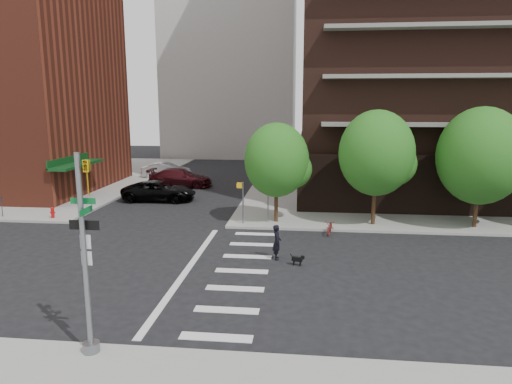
{
  "coord_description": "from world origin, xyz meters",
  "views": [
    {
      "loc": [
        5.76,
        -19.4,
        7.47
      ],
      "look_at": [
        3.0,
        6.0,
        2.5
      ],
      "focal_mm": 32.0,
      "sensor_mm": 36.0,
      "label": 1
    }
  ],
  "objects_px": {
    "parked_car_maroon": "(180,178)",
    "scooter": "(330,227)",
    "traffic_signal": "(87,271)",
    "fire_hydrant": "(53,212)",
    "parked_car_black": "(159,191)",
    "dog_walker": "(277,242)",
    "parked_car_silver": "(167,170)"
  },
  "relations": [
    {
      "from": "parked_car_silver",
      "to": "traffic_signal",
      "type": "bearing_deg",
      "value": -169.37
    },
    {
      "from": "fire_hydrant",
      "to": "parked_car_maroon",
      "type": "relative_size",
      "value": 0.13
    },
    {
      "from": "parked_car_silver",
      "to": "dog_walker",
      "type": "height_order",
      "value": "dog_walker"
    },
    {
      "from": "parked_car_black",
      "to": "parked_car_silver",
      "type": "xyz_separation_m",
      "value": [
        -2.7,
        10.68,
        0.02
      ]
    },
    {
      "from": "traffic_signal",
      "to": "parked_car_maroon",
      "type": "xyz_separation_m",
      "value": [
        -5.03,
        28.01,
        -1.87
      ]
    },
    {
      "from": "dog_walker",
      "to": "traffic_signal",
      "type": "bearing_deg",
      "value": 145.6
    },
    {
      "from": "parked_car_silver",
      "to": "scooter",
      "type": "height_order",
      "value": "parked_car_silver"
    },
    {
      "from": "parked_car_maroon",
      "to": "dog_walker",
      "type": "xyz_separation_m",
      "value": [
        9.97,
        -18.7,
        0.03
      ]
    },
    {
      "from": "fire_hydrant",
      "to": "scooter",
      "type": "relative_size",
      "value": 0.46
    },
    {
      "from": "parked_car_black",
      "to": "parked_car_maroon",
      "type": "distance_m",
      "value": 6.11
    },
    {
      "from": "traffic_signal",
      "to": "parked_car_silver",
      "type": "bearing_deg",
      "value": 103.35
    },
    {
      "from": "scooter",
      "to": "dog_walker",
      "type": "distance_m",
      "value": 5.48
    },
    {
      "from": "scooter",
      "to": "dog_walker",
      "type": "relative_size",
      "value": 0.92
    },
    {
      "from": "fire_hydrant",
      "to": "scooter",
      "type": "distance_m",
      "value": 17.82
    },
    {
      "from": "traffic_signal",
      "to": "fire_hydrant",
      "type": "distance_m",
      "value": 18.42
    },
    {
      "from": "scooter",
      "to": "dog_walker",
      "type": "xyz_separation_m",
      "value": [
        -2.8,
        -4.68,
        0.45
      ]
    },
    {
      "from": "parked_car_maroon",
      "to": "scooter",
      "type": "bearing_deg",
      "value": -138.24
    },
    {
      "from": "scooter",
      "to": "parked_car_maroon",
      "type": "bearing_deg",
      "value": 142.78
    },
    {
      "from": "traffic_signal",
      "to": "parked_car_maroon",
      "type": "bearing_deg",
      "value": 100.18
    },
    {
      "from": "scooter",
      "to": "dog_walker",
      "type": "bearing_deg",
      "value": -110.42
    },
    {
      "from": "parked_car_maroon",
      "to": "scooter",
      "type": "relative_size",
      "value": 3.6
    },
    {
      "from": "traffic_signal",
      "to": "dog_walker",
      "type": "bearing_deg",
      "value": 62.03
    },
    {
      "from": "parked_car_maroon",
      "to": "parked_car_black",
      "type": "bearing_deg",
      "value": 179.42
    },
    {
      "from": "traffic_signal",
      "to": "parked_car_maroon",
      "type": "distance_m",
      "value": 28.52
    },
    {
      "from": "parked_car_maroon",
      "to": "dog_walker",
      "type": "relative_size",
      "value": 3.32
    },
    {
      "from": "traffic_signal",
      "to": "parked_car_silver",
      "type": "height_order",
      "value": "traffic_signal"
    },
    {
      "from": "parked_car_black",
      "to": "dog_walker",
      "type": "relative_size",
      "value": 3.25
    },
    {
      "from": "parked_car_maroon",
      "to": "parked_car_silver",
      "type": "xyz_separation_m",
      "value": [
        -2.7,
        4.56,
        -0.03
      ]
    },
    {
      "from": "traffic_signal",
      "to": "parked_car_silver",
      "type": "relative_size",
      "value": 1.24
    },
    {
      "from": "parked_car_silver",
      "to": "dog_walker",
      "type": "xyz_separation_m",
      "value": [
        12.67,
        -23.27,
        0.06
      ]
    },
    {
      "from": "dog_walker",
      "to": "parked_car_maroon",
      "type": "bearing_deg",
      "value": 21.64
    },
    {
      "from": "parked_car_silver",
      "to": "scooter",
      "type": "bearing_deg",
      "value": -142.93
    }
  ]
}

